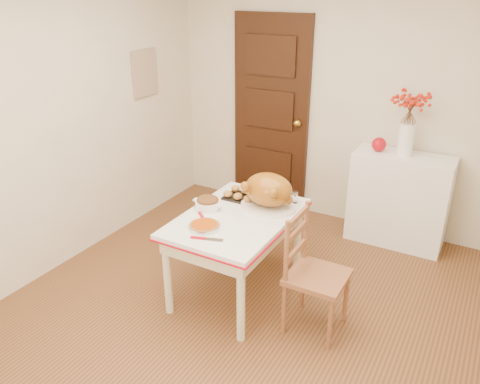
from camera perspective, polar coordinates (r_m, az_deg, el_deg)
The scene contains 18 objects.
floor at distance 3.73m, azimuth -0.45°, elevation -14.83°, with size 3.50×4.00×0.00m, color #4C2D17.
wall_back at distance 4.87m, azimuth 11.50°, elevation 10.59°, with size 3.50×0.00×2.50m, color beige.
wall_left at distance 4.22m, azimuth -21.80°, elevation 7.32°, with size 0.00×4.00×2.50m, color beige.
door_back at distance 5.15m, azimuth 3.72°, elevation 9.19°, with size 0.85×0.06×2.06m, color black.
photo_board at distance 4.97m, azimuth -11.32°, elevation 13.81°, with size 0.03×0.35×0.45m, color tan.
sideboard at distance 4.75m, azimuth 18.46°, elevation -0.87°, with size 0.88×0.39×0.88m, color white.
kitchen_table at distance 3.82m, azimuth -0.37°, elevation -7.46°, with size 0.79×1.15×0.69m, color white, non-canonical shape.
chair_oak at distance 3.43m, azimuth 9.29°, elevation -9.67°, with size 0.40×0.40×0.91m, color #975836, non-canonical shape.
berry_vase at distance 4.50m, azimuth 19.52°, elevation 7.85°, with size 0.32×0.32×0.61m, color white, non-canonical shape.
apple at distance 4.61m, azimuth 16.30°, elevation 5.49°, with size 0.13×0.13×0.13m, color #A50815.
turkey_platter at distance 3.72m, azimuth 3.43°, elevation 0.07°, with size 0.45×0.36×0.29m, color #A45E18, non-canonical shape.
pumpkin_pie at distance 3.47m, azimuth -4.30°, elevation -4.00°, with size 0.23×0.23×0.05m, color #AB4006.
stuffing_dish at distance 3.76m, azimuth -3.88°, elevation -1.29°, with size 0.26×0.20×0.10m, color brown, non-canonical shape.
rolls_tray at distance 3.93m, azimuth 0.19°, elevation -0.29°, with size 0.27×0.21×0.07m, color #A2672D, non-canonical shape.
pie_server at distance 3.33m, azimuth -4.01°, elevation -5.61°, with size 0.23×0.07×0.01m, color silver, non-canonical shape.
carving_knife at distance 3.60m, azimuth -4.32°, elevation -3.28°, with size 0.26×0.06×0.01m, color silver, non-canonical shape.
drinking_glass at distance 3.99m, azimuth 2.86°, elevation 0.35°, with size 0.06×0.06×0.11m, color white.
shaker_pair at distance 3.88m, azimuth 6.22°, elevation -0.53°, with size 0.10×0.04×0.10m, color white, non-canonical shape.
Camera 1 is at (1.45, -2.52, 2.33)m, focal length 35.64 mm.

